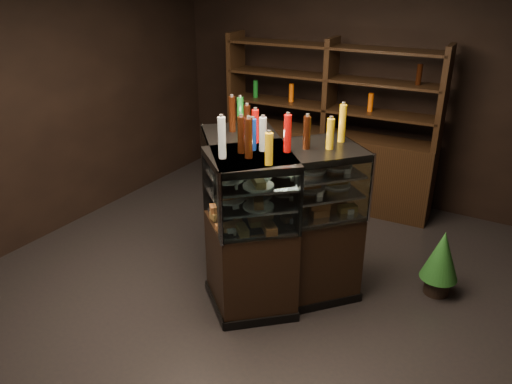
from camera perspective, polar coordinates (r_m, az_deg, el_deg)
ground at (r=4.74m, az=0.13°, el=-10.53°), size 5.00×5.00×0.00m
room_shell at (r=3.97m, az=0.15°, el=13.19°), size 5.02×5.02×3.01m
display_case at (r=4.43m, az=1.01°, el=-6.05°), size 1.68×1.38×1.39m
food_display at (r=4.16m, az=1.06°, el=1.13°), size 1.28×0.99×0.43m
bottles_top at (r=4.01m, az=1.14°, el=7.12°), size 1.11×0.85×0.30m
potted_conifer at (r=4.70m, az=20.49°, el=-6.69°), size 0.33×0.33×0.71m
back_shelving at (r=6.20m, az=8.01°, el=4.17°), size 2.59×0.56×2.00m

